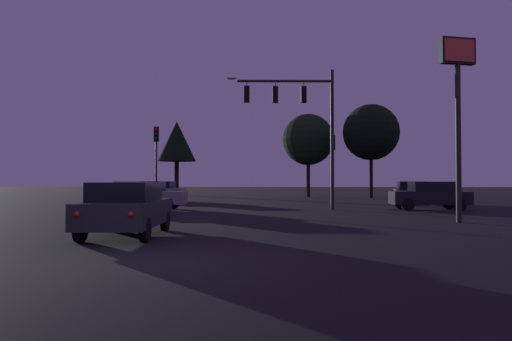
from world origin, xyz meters
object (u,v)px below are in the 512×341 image
traffic_light_corner_left (156,150)px  car_nearside_lane (127,208)px  store_sign_illuminated (458,87)px  tree_left_far (177,142)px  car_crossing_right (430,195)px  car_far_lane (157,191)px  traffic_light_corner_right (333,156)px  traffic_signal_mast_arm (301,112)px  car_parked_lot (411,192)px  car_crossing_left (142,195)px  tree_center_horizon (308,140)px  tree_behind_sign (371,132)px

traffic_light_corner_left → car_nearside_lane: 15.66m
store_sign_illuminated → tree_left_far: tree_left_far is taller
car_crossing_right → car_far_lane: 19.81m
traffic_light_corner_right → tree_left_far: 25.08m
store_sign_illuminated → traffic_signal_mast_arm: bearing=127.0°
traffic_signal_mast_arm → traffic_light_corner_left: size_ratio=1.57×
traffic_light_corner_left → traffic_light_corner_right: (10.81, 1.03, -0.33)m
car_parked_lot → traffic_light_corner_right: bearing=-153.8°
traffic_light_corner_left → traffic_light_corner_right: size_ratio=1.11×
traffic_light_corner_left → traffic_light_corner_right: traffic_light_corner_left is taller
car_crossing_left → traffic_light_corner_right: bearing=23.4°
car_crossing_left → tree_center_horizon: 23.36m
store_sign_illuminated → tree_left_far: (-18.19, 31.34, 0.67)m
traffic_light_corner_right → traffic_signal_mast_arm: bearing=-120.1°
tree_behind_sign → car_parked_lot: bearing=-86.9°
traffic_light_corner_right → car_crossing_left: traffic_light_corner_right is taller
car_parked_lot → store_sign_illuminated: (-1.83, -13.79, 4.30)m
store_sign_illuminated → tree_center_horizon: tree_center_horizon is taller
traffic_signal_mast_arm → store_sign_illuminated: traffic_signal_mast_arm is taller
car_parked_lot → tree_behind_sign: 12.30m
traffic_light_corner_right → tree_center_horizon: size_ratio=0.55×
tree_center_horizon → traffic_signal_mast_arm: bearing=-93.8°
car_nearside_lane → car_crossing_left: same height
car_far_lane → tree_center_horizon: 16.43m
car_parked_lot → store_sign_illuminated: 14.56m
car_crossing_right → store_sign_illuminated: store_sign_illuminated is taller
traffic_light_corner_right → tree_behind_sign: bearing=70.9°
car_crossing_left → car_parked_lot: (15.97, 7.22, 0.00)m
car_far_lane → tree_behind_sign: 19.89m
traffic_light_corner_right → tree_behind_sign: size_ratio=0.51×
car_crossing_right → store_sign_illuminated: size_ratio=0.58×
traffic_light_corner_right → car_nearside_lane: bearing=-114.6°
tree_left_far → car_crossing_left: bearing=-80.7°
traffic_light_corner_right → tree_center_horizon: tree_center_horizon is taller
car_nearside_lane → car_parked_lot: same height
car_crossing_right → car_parked_lot: same height
tree_left_far → car_far_lane: bearing=-82.2°
traffic_signal_mast_arm → tree_center_horizon: (1.31, 19.71, 0.21)m
car_parked_lot → tree_behind_sign: bearing=93.1°
traffic_light_corner_right → store_sign_illuminated: (3.57, -11.13, 2.00)m
car_parked_lot → tree_left_far: 27.08m
tree_center_horizon → car_far_lane: bearing=-139.0°
car_nearside_lane → car_parked_lot: (12.78, 18.74, 0.00)m
tree_behind_sign → car_far_lane: bearing=-155.3°
car_crossing_right → car_far_lane: (-17.37, 9.53, 0.00)m
car_crossing_left → car_crossing_right: (15.28, 0.83, -0.00)m
car_far_lane → store_sign_illuminated: 23.84m
car_crossing_right → store_sign_illuminated: 8.63m
car_crossing_right → traffic_light_corner_right: bearing=141.6°
car_crossing_right → car_far_lane: same height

